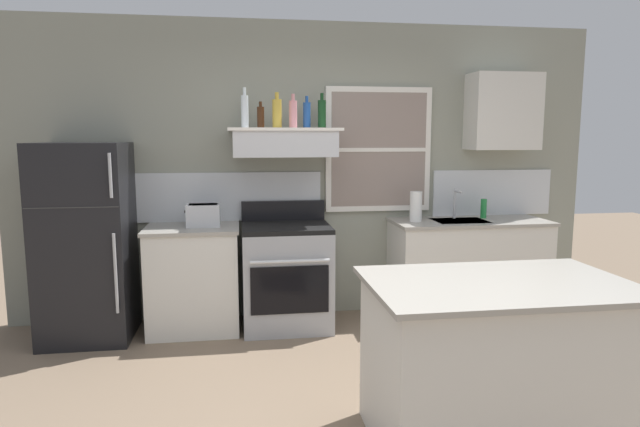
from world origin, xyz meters
The scene contains 18 objects.
back_wall centered at (0.03, 2.23, 1.35)m, with size 5.40×0.11×2.70m.
refrigerator centered at (-1.90, 1.84, 0.81)m, with size 0.70×0.72×1.62m.
counter_left_of_stove centered at (-1.05, 1.90, 0.46)m, with size 0.79×0.63×0.91m.
toaster centered at (-0.95, 1.91, 1.01)m, with size 0.30×0.20×0.19m.
stove_range centered at (-0.25, 1.86, 0.46)m, with size 0.76×0.69×1.09m.
range_hood_shelf centered at (-0.25, 1.96, 1.62)m, with size 0.96×0.52×0.24m.
bottle_clear_tall centered at (-0.58, 2.00, 1.89)m, with size 0.06×0.06×0.34m.
bottle_brown_stout centered at (-0.45, 1.94, 1.84)m, with size 0.06×0.06×0.22m.
bottle_champagne_gold_foil centered at (-0.31, 1.91, 1.87)m, with size 0.08×0.08×0.30m.
bottle_rose_pink centered at (-0.18, 1.91, 1.87)m, with size 0.07×0.07×0.29m.
bottle_blue_liqueur centered at (-0.04, 2.02, 1.86)m, with size 0.07×0.07×0.28m.
bottle_dark_green_wine centered at (0.09, 2.02, 1.87)m, with size 0.07×0.07×0.30m.
counter_right_with_sink centered at (1.45, 1.90, 0.46)m, with size 1.43×0.63×0.91m.
sink_faucet centered at (1.35, 2.00, 1.08)m, with size 0.03×0.17×0.28m.
paper_towel_roll centered at (0.93, 1.90, 1.04)m, with size 0.11×0.11×0.27m, color white.
dish_soap_bottle centered at (1.63, 2.00, 1.00)m, with size 0.06×0.06×0.18m, color #268C3F.
kitchen_island centered at (0.71, -0.16, 0.46)m, with size 1.40×0.90×0.91m.
upper_cabinet_right centered at (1.80, 2.04, 1.90)m, with size 0.64×0.32×0.70m.
Camera 1 is at (-0.65, -2.79, 1.67)m, focal length 30.53 mm.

